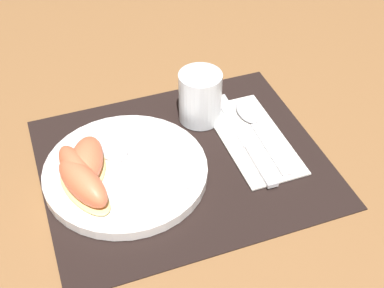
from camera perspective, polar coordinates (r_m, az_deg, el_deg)
ground_plane at (r=0.82m, az=-0.95°, el=-2.02°), size 3.00×3.00×0.00m
placemat at (r=0.82m, az=-0.95°, el=-1.92°), size 0.42×0.35×0.00m
plate at (r=0.79m, az=-6.99°, el=-3.17°), size 0.24×0.24×0.02m
juice_glass at (r=0.87m, az=0.87°, el=4.78°), size 0.07×0.07×0.09m
napkin at (r=0.85m, az=6.50°, el=0.60°), size 0.10×0.20×0.00m
knife at (r=0.85m, az=5.71°, el=0.49°), size 0.03×0.22×0.01m
spoon at (r=0.88m, az=6.56°, el=2.46°), size 0.04×0.18×0.01m
fork at (r=0.79m, az=-6.86°, el=-1.78°), size 0.14×0.16×0.00m
citrus_wedge_0 at (r=0.78m, az=-11.17°, el=-2.01°), size 0.08×0.11×0.04m
citrus_wedge_1 at (r=0.76m, az=-12.03°, el=-3.12°), size 0.06×0.12×0.05m
citrus_wedge_2 at (r=0.75m, az=-11.54°, el=-4.23°), size 0.08×0.12×0.05m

